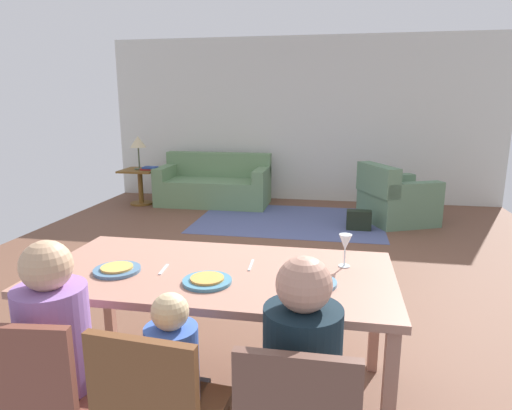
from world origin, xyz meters
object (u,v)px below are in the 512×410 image
couch (214,186)px  book_lower (148,169)px  dining_table (217,282)px  armchair (395,200)px  person_child (177,400)px  plate_near_woman (312,282)px  book_upper (150,168)px  plate_near_child (207,281)px  person_man (62,368)px  dining_chair_man (40,398)px  plate_near_man (117,270)px  person_woman (302,396)px  side_table (140,182)px  table_lamp (138,143)px  handbag (359,220)px  wine_glass (345,244)px

couch → book_lower: 1.10m
dining_table → armchair: size_ratio=1.67×
person_child → book_lower: (-2.39, 5.16, 0.16)m
plate_near_woman → book_upper: plate_near_woman is taller
plate_near_child → plate_near_woman: 0.53m
person_man → book_upper: person_man is taller
dining_table → dining_chair_man: size_ratio=2.18×
plate_near_man → book_upper: plate_near_man is taller
dining_table → couch: couch is taller
book_upper → person_child: bearing=-65.5°
dining_table → person_woman: size_ratio=1.71×
side_table → table_lamp: 0.63m
plate_near_child → side_table: size_ratio=0.43×
dining_chair_man → person_man: size_ratio=0.78×
plate_near_man → person_man: size_ratio=0.23×
dining_table → plate_near_woman: size_ratio=7.60×
handbag → table_lamp: bearing=165.5°
plate_near_child → wine_glass: bearing=27.8°
plate_near_child → book_upper: bearing=116.7°
armchair → side_table: bearing=173.9°
wine_glass → dining_chair_man: size_ratio=0.21×
dining_chair_man → handbag: bearing=72.1°
side_table → handbag: bearing=-14.5°
person_child → side_table: bearing=116.2°
side_table → person_man: bearing=-68.6°
couch → table_lamp: bearing=-167.7°
plate_near_man → wine_glass: size_ratio=1.34×
plate_near_child → book_lower: size_ratio=1.14×
plate_near_man → plate_near_child: 0.53m
person_woman → dining_chair_man: bearing=-170.4°
wine_glass → person_child: size_ratio=0.20×
armchair → table_lamp: size_ratio=2.11×
dining_table → person_child: person_child is taller
plate_near_woman → person_man: person_man is taller
couch → handbag: (2.29, -1.16, -0.17)m
person_man → side_table: 5.56m
person_man → person_woman: size_ratio=1.00×
book_lower → handbag: size_ratio=0.69×
side_table → handbag: (3.48, -0.90, -0.25)m
dining_table → book_upper: dining_table is taller
table_lamp → handbag: size_ratio=1.69×
side_table → book_lower: (0.16, -0.03, 0.22)m
person_man → dining_chair_man: bearing=-85.7°
plate_near_woman → person_man: (-1.05, -0.55, -0.26)m
dining_table → wine_glass: 0.74m
dining_chair_man → armchair: bearing=68.5°
plate_near_woman → person_woman: size_ratio=0.23×
plate_near_man → table_lamp: table_lamp is taller
person_child → plate_near_woman: bearing=46.8°
dining_chair_man → book_upper: (-1.83, 5.31, 0.13)m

